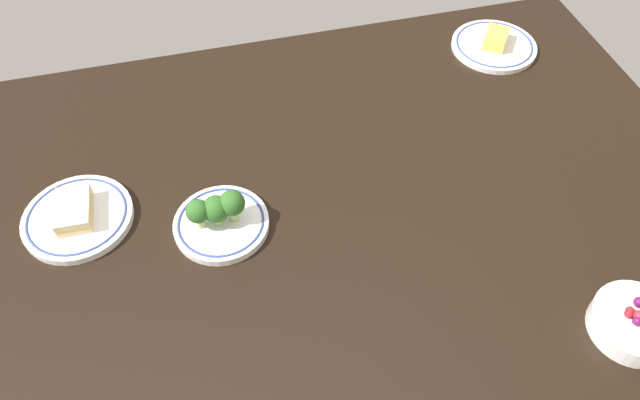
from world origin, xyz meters
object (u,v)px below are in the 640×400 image
plate_broccoli (220,218)px  plate_sandwich (77,216)px  plate_cheese (494,45)px  bowl_berries (635,322)px

plate_broccoli → plate_sandwich: bearing=-17.8°
plate_cheese → plate_broccoli: bearing=27.2°
plate_sandwich → plate_broccoli: bearing=162.2°
plate_sandwich → plate_cheese: bearing=-163.6°
plate_sandwich → bowl_berries: bearing=152.2°
plate_broccoli → bowl_berries: (-61.72, 37.84, -0.24)cm
plate_sandwich → plate_cheese: (-98.25, -28.97, -0.25)cm
plate_cheese → bowl_berries: (10.78, 75.07, 1.32)cm
plate_sandwich → plate_broccoli: (-25.75, 8.25, 1.31)cm
plate_cheese → bowl_berries: bearing=81.8°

